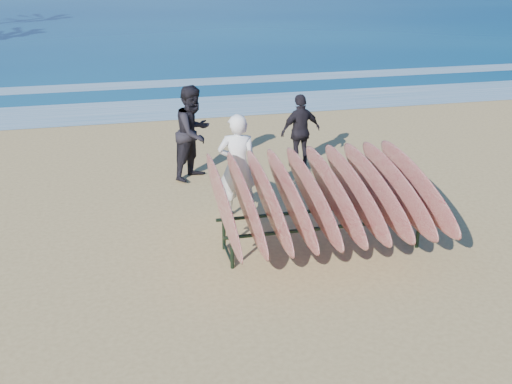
{
  "coord_description": "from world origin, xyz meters",
  "views": [
    {
      "loc": [
        -2.08,
        -7.99,
        4.52
      ],
      "look_at": [
        0.0,
        0.8,
        0.95
      ],
      "focal_mm": 45.0,
      "sensor_mm": 36.0,
      "label": 1
    }
  ],
  "objects_px": {
    "person_dark_a": "(194,133)",
    "person_dark_b": "(301,131)",
    "surfboard_rack": "(323,194)",
    "person_white": "(238,166)"
  },
  "relations": [
    {
      "from": "surfboard_rack",
      "to": "person_white",
      "type": "bearing_deg",
      "value": 122.35
    },
    {
      "from": "person_dark_a",
      "to": "person_dark_b",
      "type": "height_order",
      "value": "person_dark_a"
    },
    {
      "from": "person_white",
      "to": "person_dark_a",
      "type": "distance_m",
      "value": 2.12
    },
    {
      "from": "surfboard_rack",
      "to": "person_dark_b",
      "type": "height_order",
      "value": "person_dark_b"
    },
    {
      "from": "person_dark_a",
      "to": "surfboard_rack",
      "type": "bearing_deg",
      "value": -113.01
    },
    {
      "from": "person_white",
      "to": "person_dark_b",
      "type": "distance_m",
      "value": 2.87
    },
    {
      "from": "person_white",
      "to": "person_dark_b",
      "type": "height_order",
      "value": "person_white"
    },
    {
      "from": "person_dark_b",
      "to": "surfboard_rack",
      "type": "bearing_deg",
      "value": 64.21
    },
    {
      "from": "person_white",
      "to": "person_dark_b",
      "type": "bearing_deg",
      "value": -117.0
    },
    {
      "from": "surfboard_rack",
      "to": "person_white",
      "type": "relative_size",
      "value": 1.75
    }
  ]
}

